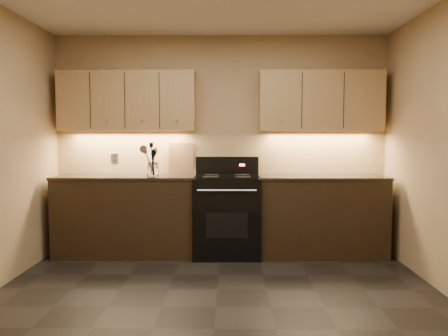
# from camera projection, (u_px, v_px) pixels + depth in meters

# --- Properties ---
(floor) EXTENTS (4.00, 4.00, 0.00)m
(floor) POSITION_uv_depth(u_px,v_px,m) (216.00, 307.00, 3.87)
(floor) COLOR black
(floor) RESTS_ON ground
(wall_back) EXTENTS (4.00, 0.04, 2.60)m
(wall_back) POSITION_uv_depth(u_px,v_px,m) (221.00, 143.00, 5.77)
(wall_back) COLOR tan
(wall_back) RESTS_ON ground
(counter_left) EXTENTS (1.62, 0.62, 0.93)m
(counter_left) POSITION_uv_depth(u_px,v_px,m) (126.00, 215.00, 5.55)
(counter_left) COLOR black
(counter_left) RESTS_ON ground
(counter_right) EXTENTS (1.46, 0.62, 0.93)m
(counter_right) POSITION_uv_depth(u_px,v_px,m) (321.00, 215.00, 5.52)
(counter_right) COLOR black
(counter_right) RESTS_ON ground
(stove) EXTENTS (0.76, 0.68, 1.14)m
(stove) POSITION_uv_depth(u_px,v_px,m) (227.00, 214.00, 5.51)
(stove) COLOR black
(stove) RESTS_ON ground
(upper_cab_left) EXTENTS (1.60, 0.30, 0.70)m
(upper_cab_left) POSITION_uv_depth(u_px,v_px,m) (127.00, 101.00, 5.60)
(upper_cab_left) COLOR tan
(upper_cab_left) RESTS_ON wall_back
(upper_cab_right) EXTENTS (1.44, 0.30, 0.70)m
(upper_cab_right) POSITION_uv_depth(u_px,v_px,m) (320.00, 101.00, 5.58)
(upper_cab_right) COLOR tan
(upper_cab_right) RESTS_ON wall_back
(outlet_plate) EXTENTS (0.08, 0.01, 0.12)m
(outlet_plate) POSITION_uv_depth(u_px,v_px,m) (115.00, 158.00, 5.80)
(outlet_plate) COLOR #B2B5BA
(outlet_plate) RESTS_ON wall_back
(utensil_crock) EXTENTS (0.17, 0.17, 0.16)m
(utensil_crock) POSITION_uv_depth(u_px,v_px,m) (153.00, 170.00, 5.39)
(utensil_crock) COLOR white
(utensil_crock) RESTS_ON counter_left
(cutting_board) EXTENTS (0.31, 0.10, 0.38)m
(cutting_board) POSITION_uv_depth(u_px,v_px,m) (181.00, 158.00, 5.76)
(cutting_board) COLOR tan
(cutting_board) RESTS_ON counter_left
(wooden_spoon) EXTENTS (0.12, 0.10, 0.32)m
(wooden_spoon) POSITION_uv_depth(u_px,v_px,m) (151.00, 162.00, 5.37)
(wooden_spoon) COLOR tan
(wooden_spoon) RESTS_ON utensil_crock
(black_spoon) EXTENTS (0.09, 0.15, 0.31)m
(black_spoon) POSITION_uv_depth(u_px,v_px,m) (153.00, 162.00, 5.40)
(black_spoon) COLOR black
(black_spoon) RESTS_ON utensil_crock
(black_turner) EXTENTS (0.13, 0.13, 0.39)m
(black_turner) POSITION_uv_depth(u_px,v_px,m) (154.00, 158.00, 5.36)
(black_turner) COLOR black
(black_turner) RESTS_ON utensil_crock
(steel_spatula) EXTENTS (0.21, 0.13, 0.35)m
(steel_spatula) POSITION_uv_depth(u_px,v_px,m) (155.00, 161.00, 5.39)
(steel_spatula) COLOR silver
(steel_spatula) RESTS_ON utensil_crock
(steel_skimmer) EXTENTS (0.23, 0.14, 0.36)m
(steel_skimmer) POSITION_uv_depth(u_px,v_px,m) (155.00, 160.00, 5.37)
(steel_skimmer) COLOR silver
(steel_skimmer) RESTS_ON utensil_crock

